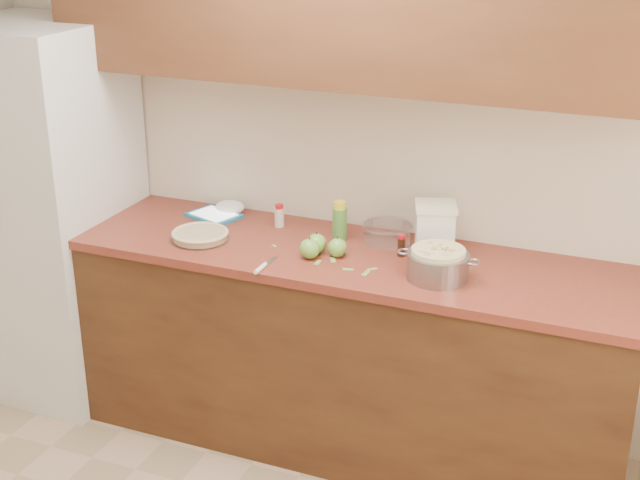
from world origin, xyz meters
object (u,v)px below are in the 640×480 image
at_px(pie, 200,235).
at_px(tablet, 214,215).
at_px(colander, 438,264).
at_px(flour_canister, 435,228).

height_order(pie, tablet, pie).
height_order(colander, flour_canister, flour_canister).
relative_size(pie, colander, 0.77).
bearing_deg(pie, tablet, 106.51).
height_order(pie, flour_canister, flour_canister).
bearing_deg(tablet, colander, 5.65).
bearing_deg(flour_canister, pie, -164.86).
xyz_separation_m(flour_canister, tablet, (-1.06, 0.01, -0.10)).
distance_m(colander, tablet, 1.18).
bearing_deg(flour_canister, colander, -71.77).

